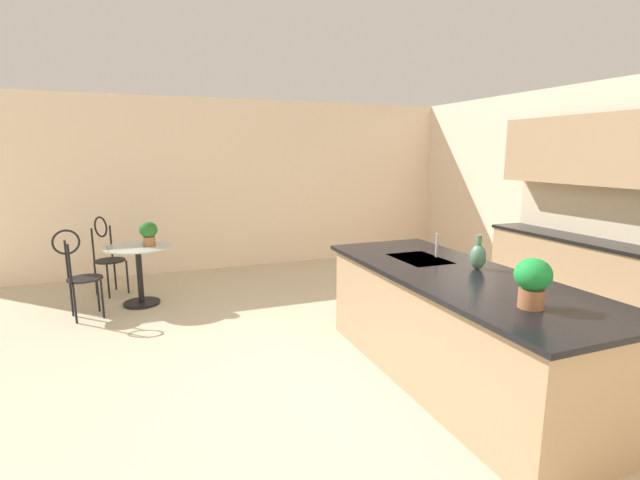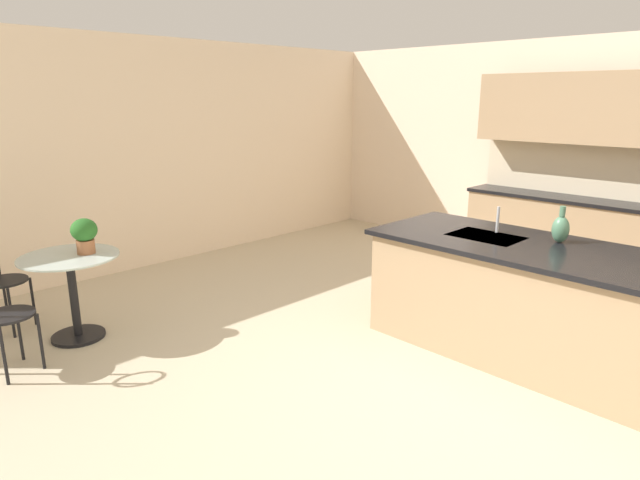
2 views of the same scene
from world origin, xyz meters
The scene contains 10 objects.
ground_plane centered at (0.00, 0.00, 0.00)m, with size 40.00×40.00×0.00m, color beige.
wall_back centered at (0.00, 3.66, 1.35)m, with size 9.00×0.12×2.70m, color beige.
wall_left_window centered at (-4.26, 0.00, 1.35)m, with size 0.12×7.80×2.70m, color beige.
kitchen_island centered at (0.30, 0.85, 0.46)m, with size 2.80×1.06×0.92m.
back_counter_run centered at (-0.40, 3.21, 0.49)m, with size 2.44×0.64×1.52m.
upper_cabinet_run centered at (-0.40, 3.18, 1.90)m, with size 2.40×0.36×0.76m.
bistro_table centered at (-2.71, -1.57, 0.45)m, with size 0.80×0.80×0.74m.
sink_faucet centered at (-0.25, 1.03, 1.03)m, with size 0.02×0.02×0.22m, color #B2B5BA.
potted_plant_on_table centered at (-2.68, -1.44, 0.91)m, with size 0.21×0.21×0.30m.
vase_on_counter centered at (0.25, 1.08, 1.03)m, with size 0.13×0.13×0.29m.
Camera 2 is at (1.84, -3.14, 2.03)m, focal length 30.47 mm.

